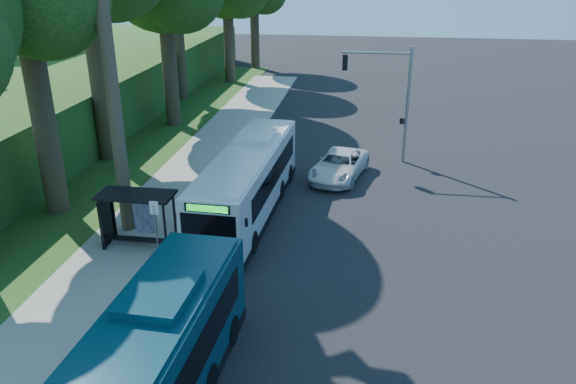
# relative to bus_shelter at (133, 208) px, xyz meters

# --- Properties ---
(ground) EXTENTS (140.00, 140.00, 0.00)m
(ground) POSITION_rel_bus_shelter_xyz_m (7.26, 2.86, -1.81)
(ground) COLOR black
(ground) RESTS_ON ground
(sidewalk) EXTENTS (4.50, 70.00, 0.12)m
(sidewalk) POSITION_rel_bus_shelter_xyz_m (-0.04, 2.86, -1.75)
(sidewalk) COLOR gray
(sidewalk) RESTS_ON ground
(red_curb) EXTENTS (0.25, 30.00, 0.13)m
(red_curb) POSITION_rel_bus_shelter_xyz_m (2.26, -1.14, -1.74)
(red_curb) COLOR maroon
(red_curb) RESTS_ON ground
(grass_verge) EXTENTS (8.00, 70.00, 0.06)m
(grass_verge) POSITION_rel_bus_shelter_xyz_m (-5.74, 7.86, -1.78)
(grass_verge) COLOR #234719
(grass_verge) RESTS_ON ground
(bus_shelter) EXTENTS (3.20, 1.51, 2.55)m
(bus_shelter) POSITION_rel_bus_shelter_xyz_m (0.00, 0.00, 0.00)
(bus_shelter) COLOR black
(bus_shelter) RESTS_ON ground
(stop_sign_pole) EXTENTS (0.35, 0.06, 3.17)m
(stop_sign_pole) POSITION_rel_bus_shelter_xyz_m (1.86, -2.14, 0.28)
(stop_sign_pole) COLOR gray
(stop_sign_pole) RESTS_ON ground
(traffic_signal_pole) EXTENTS (4.10, 0.30, 7.00)m
(traffic_signal_pole) POSITION_rel_bus_shelter_xyz_m (11.04, 12.86, 2.62)
(traffic_signal_pole) COLOR gray
(traffic_signal_pole) RESTS_ON ground
(white_bus) EXTENTS (3.09, 12.07, 3.57)m
(white_bus) POSITION_rel_bus_shelter_xyz_m (4.17, 4.10, -0.07)
(white_bus) COLOR silver
(white_bus) RESTS_ON ground
(pickup) EXTENTS (3.61, 5.76, 1.48)m
(pickup) POSITION_rel_bus_shelter_xyz_m (8.29, 9.57, -1.06)
(pickup) COLOR silver
(pickup) RESTS_ON ground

